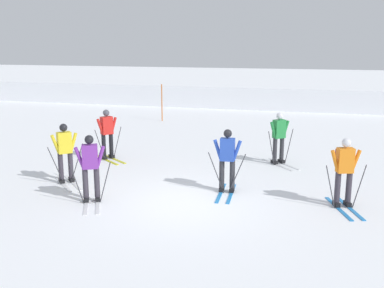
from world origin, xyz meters
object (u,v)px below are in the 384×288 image
skier_green (279,137)px  trail_marker_pole (162,103)px  skier_purple (90,165)px  skier_orange (344,169)px  skier_red (107,133)px  skier_yellow (65,151)px  skier_blue (227,157)px

skier_green → trail_marker_pole: trail_marker_pole is taller
skier_purple → skier_green: same height
skier_purple → skier_orange: bearing=11.9°
skier_red → skier_yellow: bearing=-89.2°
skier_purple → skier_green: (4.23, 4.92, -0.04)m
skier_blue → skier_green: bearing=71.7°
trail_marker_pole → skier_red: bearing=-84.8°
skier_yellow → skier_purple: bearing=-40.8°
skier_yellow → skier_blue: (4.58, 0.40, 0.04)m
skier_green → trail_marker_pole: 9.49m
skier_yellow → skier_red: (-0.04, 2.80, 0.00)m
skier_purple → skier_red: (-1.47, 4.04, -0.04)m
skier_purple → trail_marker_pole: 12.11m
skier_purple → skier_blue: same height
skier_purple → skier_blue: 3.55m
skier_green → skier_orange: (1.84, -3.65, 0.04)m
skier_red → skier_blue: bearing=-27.5°
skier_blue → skier_purple: bearing=-152.4°
skier_red → trail_marker_pole: bearing=95.2°
skier_green → skier_red: bearing=-171.2°
skier_yellow → skier_orange: same height
skier_blue → skier_orange: size_ratio=1.00×
skier_red → skier_green: same height
skier_orange → skier_yellow: bearing=-179.7°
skier_purple → skier_green: 6.49m
trail_marker_pole → skier_purple: bearing=-79.6°
skier_red → skier_purple: bearing=-70.0°
skier_purple → skier_red: 4.30m
skier_blue → skier_yellow: bearing=-175.0°
skier_purple → skier_green: bearing=49.3°
skier_green → skier_orange: bearing=-63.3°
skier_orange → trail_marker_pole: bearing=127.9°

